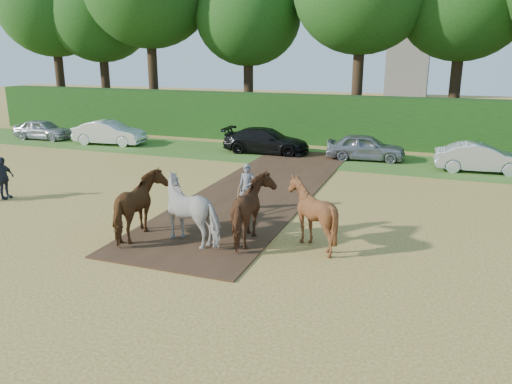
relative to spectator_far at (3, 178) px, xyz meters
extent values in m
plane|color=gold|center=(7.56, -2.31, -0.83)|extent=(120.00, 120.00, 0.00)
cube|color=#472D1C|center=(9.06, 4.69, -0.80)|extent=(4.50, 17.00, 0.05)
cube|color=#38601E|center=(7.56, 11.69, -0.81)|extent=(50.00, 5.00, 0.03)
cube|color=#14380F|center=(7.56, 16.19, 0.67)|extent=(46.00, 1.60, 3.00)
imported|color=#262A33|center=(0.00, 0.00, 0.00)|extent=(0.46, 0.99, 1.66)
imported|color=brown|center=(7.42, -1.89, 0.18)|extent=(1.44, 2.53, 2.02)
imported|color=beige|center=(9.11, -1.49, 0.18)|extent=(2.24, 2.00, 2.02)
imported|color=brown|center=(10.80, -1.09, 0.18)|extent=(1.44, 2.53, 2.02)
imported|color=brown|center=(12.50, -0.69, 0.18)|extent=(1.89, 2.06, 2.03)
cube|color=black|center=(9.65, 0.78, -0.66)|extent=(0.46, 0.91, 0.34)
cube|color=brown|center=(9.73, 0.21, -0.49)|extent=(0.30, 1.35, 0.10)
cylinder|color=brown|center=(9.36, 1.27, -0.30)|extent=(0.33, 0.96, 0.71)
cylinder|color=brown|center=(9.78, 1.34, -0.30)|extent=(0.07, 0.98, 0.71)
imported|color=#96978E|center=(9.47, 1.92, 0.02)|extent=(0.67, 0.49, 1.69)
imported|color=#A7A8AD|center=(-8.53, 11.44, -0.17)|extent=(3.93, 1.72, 1.32)
imported|color=silver|center=(-3.29, 11.37, -0.10)|extent=(4.59, 1.98, 1.47)
imported|color=black|center=(6.70, 12.15, -0.12)|extent=(4.95, 2.12, 1.42)
imported|color=gray|center=(12.26, 12.18, -0.13)|extent=(4.22, 1.98, 1.40)
imported|color=silver|center=(17.83, 11.28, -0.14)|extent=(4.29, 1.78, 1.38)
cylinder|color=#382616|center=(-13.44, 19.19, 2.10)|extent=(0.70, 0.70, 5.85)
ellipsoid|color=#163F11|center=(-13.44, 19.19, 8.17)|extent=(8.40, 8.40, 7.73)
cylinder|color=#382616|center=(-9.44, 19.69, 1.87)|extent=(0.70, 0.70, 5.40)
ellipsoid|color=#163F11|center=(-9.44, 19.69, 7.50)|extent=(7.80, 7.80, 7.18)
cylinder|color=#382616|center=(-4.44, 18.69, 2.43)|extent=(0.70, 0.70, 6.53)
cylinder|color=#382616|center=(2.56, 20.19, 1.76)|extent=(0.70, 0.70, 5.17)
ellipsoid|color=#163F11|center=(2.56, 20.19, 7.12)|extent=(7.40, 7.40, 6.81)
cylinder|color=#382616|center=(10.56, 19.19, 2.21)|extent=(0.70, 0.70, 6.08)
cylinder|color=#382616|center=(16.56, 20.69, 1.98)|extent=(0.70, 0.70, 5.62)
ellipsoid|color=#163F11|center=(16.56, 20.69, 7.80)|extent=(8.00, 8.00, 7.36)
cube|color=slate|center=(11.56, 52.69, 3.67)|extent=(5.00, 5.00, 9.00)
camera|label=1|loc=(15.74, -14.31, 4.76)|focal=35.00mm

